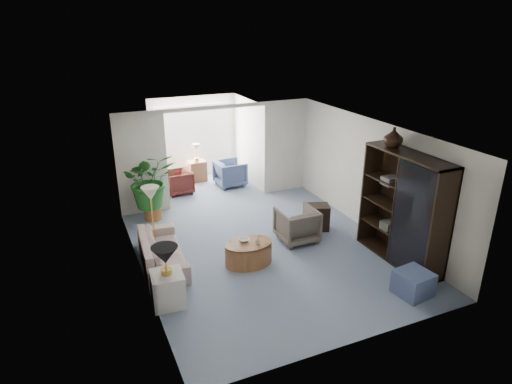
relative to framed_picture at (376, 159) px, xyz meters
name	(u,v)px	position (x,y,z in m)	size (l,w,h in m)	color
floor	(268,252)	(-2.46, 0.10, -1.70)	(6.00, 6.00, 0.00)	#7B8AA2
sunroom_floor	(207,187)	(-2.46, 4.20, -1.70)	(2.60, 2.60, 0.00)	#7B8AA2
back_pier_left	(142,164)	(-4.36, 3.10, -0.45)	(1.20, 0.12, 2.50)	white
back_pier_right	(285,147)	(-0.56, 3.10, -0.45)	(1.20, 0.12, 2.50)	white
back_header	(216,107)	(-2.46, 3.10, 0.75)	(2.60, 0.12, 0.10)	white
window_pane	(193,130)	(-2.46, 5.28, -0.30)	(2.20, 0.02, 1.50)	white
window_blinds	(194,131)	(-2.46, 5.25, -0.30)	(2.20, 0.02, 1.50)	white
framed_picture	(376,159)	(0.00, 0.00, 0.00)	(0.04, 0.50, 0.40)	#BFB698
sofa	(162,251)	(-4.54, 0.50, -1.42)	(1.95, 0.76, 0.57)	beige
end_table	(168,289)	(-4.74, -0.85, -1.41)	(0.52, 0.52, 0.58)	silver
table_lamp	(165,255)	(-4.74, -0.85, -0.77)	(0.44, 0.44, 0.30)	black
floor_lamp	(150,194)	(-4.55, 1.11, -0.45)	(0.36, 0.36, 0.28)	beige
coffee_table	(249,253)	(-3.00, -0.17, -1.47)	(0.95, 0.95, 0.45)	brown
coffee_bowl	(244,240)	(-3.05, -0.07, -1.23)	(0.20, 0.20, 0.05)	silver
coffee_cup	(258,241)	(-2.85, -0.27, -1.20)	(0.10, 0.10, 0.09)	beige
wingback_chair	(297,225)	(-1.68, 0.31, -1.33)	(0.78, 0.81, 0.73)	#635B4E
side_table_dark	(318,217)	(-0.98, 0.61, -1.41)	(0.48, 0.39, 0.58)	black
entertainment_cabinet	(403,209)	(-0.23, -1.20, -0.61)	(0.52, 1.96, 2.18)	black
cabinet_urn	(393,137)	(-0.23, -0.70, 0.67)	(0.36, 0.36, 0.38)	black
ottoman	(413,283)	(-0.80, -2.27, -1.48)	(0.54, 0.54, 0.43)	#4B5A82
plant_pot	(153,213)	(-4.29, 2.65, -1.54)	(0.40, 0.40, 0.32)	#9F5F2E
house_plant	(150,180)	(-4.29, 2.65, -0.72)	(1.20, 1.04, 1.33)	#1F5B1F
sunroom_chair_blue	(230,173)	(-1.79, 4.05, -1.34)	(0.77, 0.80, 0.73)	#4B5A82
sunroom_chair_maroon	(179,182)	(-3.29, 4.05, -1.38)	(0.68, 0.70, 0.64)	#54211D
sunroom_table	(197,171)	(-2.54, 4.80, -1.40)	(0.49, 0.38, 0.60)	brown
shelf_clutter	(402,204)	(-0.28, -1.20, -0.50)	(0.30, 1.07, 1.06)	black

